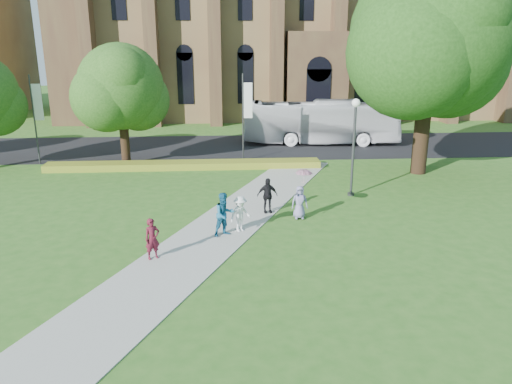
{
  "coord_description": "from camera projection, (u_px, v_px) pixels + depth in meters",
  "views": [
    {
      "loc": [
        0.54,
        -19.12,
        8.08
      ],
      "look_at": [
        2.01,
        2.22,
        1.6
      ],
      "focal_mm": 35.0,
      "sensor_mm": 36.0,
      "label": 1
    }
  ],
  "objects": [
    {
      "name": "ground",
      "position": [
        211.0,
        246.0,
        20.56
      ],
      "size": [
        160.0,
        160.0,
        0.0
      ],
      "primitive_type": "plane",
      "color": "#2E631D",
      "rests_on": "ground"
    },
    {
      "name": "road",
      "position": [
        216.0,
        147.0,
        39.66
      ],
      "size": [
        160.0,
        10.0,
        0.02
      ],
      "primitive_type": "cube",
      "color": "black",
      "rests_on": "ground"
    },
    {
      "name": "footpath",
      "position": [
        212.0,
        236.0,
        21.51
      ],
      "size": [
        15.58,
        28.54,
        0.04
      ],
      "primitive_type": "cube",
      "rotation": [
        0.0,
        0.0,
        -0.44
      ],
      "color": "#B2B2A8",
      "rests_on": "ground"
    },
    {
      "name": "flower_hedge",
      "position": [
        184.0,
        165.0,
        32.97
      ],
      "size": [
        18.0,
        1.4,
        0.45
      ],
      "primitive_type": "cube",
      "color": "#B49324",
      "rests_on": "ground"
    },
    {
      "name": "streetlamp",
      "position": [
        354.0,
        136.0,
        26.31
      ],
      "size": [
        0.44,
        0.44,
        5.24
      ],
      "color": "#38383D",
      "rests_on": "ground"
    },
    {
      "name": "large_tree",
      "position": [
        431.0,
        36.0,
        29.49
      ],
      "size": [
        9.6,
        9.6,
        13.2
      ],
      "color": "#332114",
      "rests_on": "ground"
    },
    {
      "name": "street_tree_1",
      "position": [
        121.0,
        87.0,
        32.5
      ],
      "size": [
        5.6,
        5.6,
        8.05
      ],
      "color": "#332114",
      "rests_on": "ground"
    },
    {
      "name": "banner_pole_0",
      "position": [
        245.0,
        112.0,
        34.23
      ],
      "size": [
        0.7,
        0.1,
        6.0
      ],
      "color": "#38383D",
      "rests_on": "ground"
    },
    {
      "name": "banner_pole_1",
      "position": [
        36.0,
        114.0,
        33.31
      ],
      "size": [
        0.7,
        0.1,
        6.0
      ],
      "color": "#38383D",
      "rests_on": "ground"
    },
    {
      "name": "tour_coach",
      "position": [
        320.0,
        122.0,
        40.52
      ],
      "size": [
        12.78,
        4.08,
        3.5
      ],
      "primitive_type": "imported",
      "rotation": [
        0.0,
        0.0,
        1.48
      ],
      "color": "white",
      "rests_on": "road"
    },
    {
      "name": "pedestrian_0",
      "position": [
        152.0,
        239.0,
        19.03
      ],
      "size": [
        0.71,
        0.63,
        1.62
      ],
      "primitive_type": "imported",
      "rotation": [
        0.0,
        0.0,
        0.53
      ],
      "color": "#581423",
      "rests_on": "footpath"
    },
    {
      "name": "pedestrian_1",
      "position": [
        224.0,
        214.0,
        21.28
      ],
      "size": [
        1.16,
        1.08,
        1.91
      ],
      "primitive_type": "imported",
      "rotation": [
        0.0,
        0.0,
        0.51
      ],
      "color": "#195C81",
      "rests_on": "footpath"
    },
    {
      "name": "pedestrian_2",
      "position": [
        240.0,
        214.0,
        21.82
      ],
      "size": [
        1.19,
        1.06,
        1.6
      ],
      "primitive_type": "imported",
      "rotation": [
        0.0,
        0.0,
        0.57
      ],
      "color": "white",
      "rests_on": "footpath"
    },
    {
      "name": "pedestrian_3",
      "position": [
        267.0,
        195.0,
        24.2
      ],
      "size": [
        1.06,
        0.54,
        1.73
      ],
      "primitive_type": "imported",
      "rotation": [
        0.0,
        0.0,
        0.12
      ],
      "color": "black",
      "rests_on": "footpath"
    },
    {
      "name": "pedestrian_4",
      "position": [
        300.0,
        202.0,
        23.43
      ],
      "size": [
        0.78,
        0.51,
        1.57
      ],
      "primitive_type": "imported",
      "rotation": [
        0.0,
        0.0,
        0.02
      ],
      "color": "gray",
      "rests_on": "footpath"
    },
    {
      "name": "parasol",
      "position": [
        304.0,
        178.0,
        23.21
      ],
      "size": [
        0.91,
        0.91,
        0.69
      ],
      "primitive_type": "imported",
      "rotation": [
        0.0,
        0.0,
        0.17
      ],
      "color": "#E5A1C2",
      "rests_on": "pedestrian_4"
    }
  ]
}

